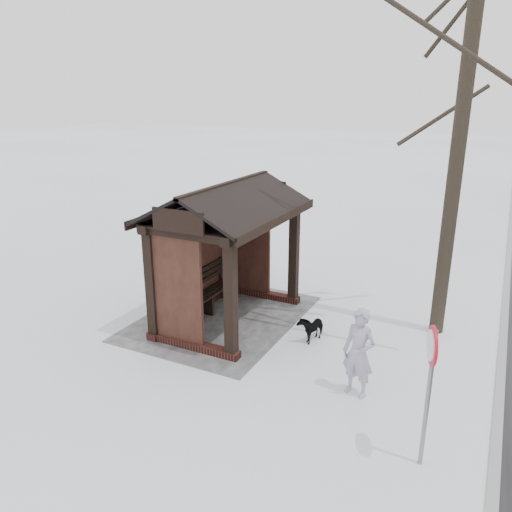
# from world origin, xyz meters

# --- Properties ---
(ground) EXTENTS (120.00, 120.00, 0.00)m
(ground) POSITION_xyz_m (0.00, 0.00, 0.00)
(ground) COLOR white
(ground) RESTS_ON ground
(kerb) EXTENTS (120.00, 0.15, 0.06)m
(kerb) POSITION_xyz_m (0.00, 5.50, 0.01)
(kerb) COLOR gray
(kerb) RESTS_ON ground
(trampled_patch) EXTENTS (4.20, 3.20, 0.02)m
(trampled_patch) POSITION_xyz_m (0.00, -0.20, 0.01)
(trampled_patch) COLOR gray
(trampled_patch) RESTS_ON ground
(bus_shelter) EXTENTS (3.60, 2.40, 3.09)m
(bus_shelter) POSITION_xyz_m (0.00, -0.16, 2.17)
(bus_shelter) COLOR #3A1B15
(bus_shelter) RESTS_ON ground
(tree_near) EXTENTS (3.42, 3.42, 9.03)m
(tree_near) POSITION_xyz_m (-1.50, 4.20, 6.16)
(tree_near) COLOR black
(tree_near) RESTS_ON ground
(pedestrian) EXTENTS (0.49, 0.63, 1.54)m
(pedestrian) POSITION_xyz_m (1.57, 3.34, 0.77)
(pedestrian) COLOR #A199B4
(pedestrian) RESTS_ON ground
(dog) EXTENTS (0.72, 0.43, 0.57)m
(dog) POSITION_xyz_m (0.07, 1.96, 0.28)
(dog) COLOR black
(dog) RESTS_ON ground
(road_sign) EXTENTS (0.51, 0.19, 2.05)m
(road_sign) POSITION_xyz_m (2.80, 4.57, 1.50)
(road_sign) COLOR gray
(road_sign) RESTS_ON ground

